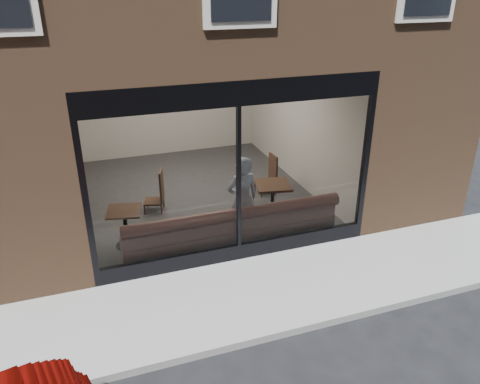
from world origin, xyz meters
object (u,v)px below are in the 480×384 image
object	(u,v)px
cafe_table_left	(124,211)
cafe_chair_right	(265,185)
banquette	(232,237)
cafe_chair_left	(154,201)
person	(242,200)
cafe_table_right	(273,185)

from	to	relation	value
cafe_table_left	cafe_chair_right	bearing A→B (deg)	21.36
banquette	cafe_chair_right	size ratio (longest dim) A/B	10.07
cafe_table_left	cafe_chair_right	distance (m)	3.61
banquette	cafe_table_left	size ratio (longest dim) A/B	6.66
cafe_chair_left	cafe_chair_right	world-z (taller)	same
person	cafe_chair_left	world-z (taller)	person
cafe_chair_right	cafe_table_left	bearing A→B (deg)	17.85
cafe_table_left	banquette	bearing A→B (deg)	-21.06
person	cafe_table_right	distance (m)	1.12
person	cafe_chair_left	size ratio (longest dim) A/B	4.29
cafe_chair_left	person	bearing A→B (deg)	146.49
person	cafe_chair_right	distance (m)	2.23
banquette	cafe_table_right	xyz separation A→B (m)	(1.20, 0.89, 0.52)
cafe_table_right	cafe_chair_right	world-z (taller)	cafe_table_right
person	cafe_table_right	bearing A→B (deg)	-149.90
cafe_table_left	cafe_chair_left	size ratio (longest dim) A/B	1.52
banquette	cafe_table_right	distance (m)	1.58
cafe_table_right	banquette	bearing A→B (deg)	-143.44
banquette	cafe_chair_right	world-z (taller)	banquette
person	cafe_chair_left	bearing A→B (deg)	-57.32
banquette	cafe_chair_left	size ratio (longest dim) A/B	10.12
person	cafe_table_right	size ratio (longest dim) A/B	2.43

